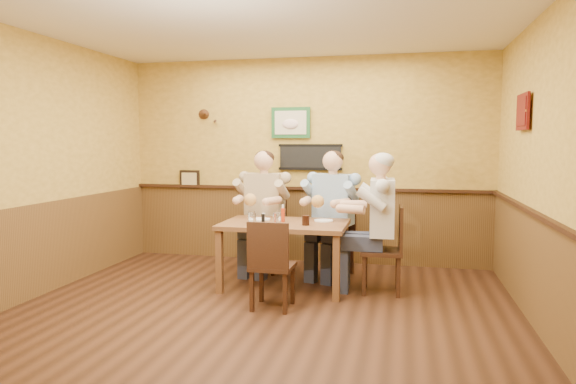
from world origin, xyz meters
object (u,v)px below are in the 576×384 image
diner_tan_shirt (265,218)px  hot_sauce_bottle (283,214)px  salt_shaker (264,217)px  cola_tumbler (306,220)px  chair_right_end (382,249)px  dining_table (285,230)px  pepper_shaker (263,218)px  diner_white_elder (382,230)px  diner_blue_polo (333,220)px  water_glass_mid (277,219)px  chair_back_left (265,234)px  chair_back_right (333,237)px  water_glass_left (252,218)px  chair_near_side (273,264)px

diner_tan_shirt → hot_sauce_bottle: (0.39, -0.65, 0.14)m
salt_shaker → cola_tumbler: bearing=-21.2°
chair_right_end → diner_tan_shirt: size_ratio=0.70×
dining_table → pepper_shaker: bearing=-158.8°
diner_white_elder → pepper_shaker: diner_white_elder is taller
diner_blue_polo → water_glass_mid: 1.01m
diner_tan_shirt → chair_back_left: bearing=0.0°
cola_tumbler → pepper_shaker: bearing=173.0°
diner_tan_shirt → salt_shaker: diner_tan_shirt is taller
diner_white_elder → diner_blue_polo: bearing=-136.6°
hot_sauce_bottle → salt_shaker: hot_sauce_bottle is taller
dining_table → chair_back_right: 0.82m
water_glass_mid → pepper_shaker: 0.23m
water_glass_mid → cola_tumbler: 0.31m
chair_right_end → hot_sauce_bottle: (-1.11, -0.02, 0.36)m
water_glass_left → chair_back_left: bearing=95.8°
dining_table → water_glass_mid: water_glass_mid is taller
chair_right_end → cola_tumbler: bearing=-78.3°
chair_back_left → chair_right_end: chair_back_left is taller
water_glass_left → water_glass_mid: (0.29, -0.04, 0.00)m
dining_table → diner_white_elder: (1.08, 0.05, 0.03)m
chair_right_end → chair_near_side: size_ratio=1.08×
water_glass_left → hot_sauce_bottle: hot_sauce_bottle is taller
chair_near_side → dining_table: bearing=-85.6°
diner_blue_polo → water_glass_mid: size_ratio=10.27×
chair_back_right → chair_near_side: size_ratio=1.09×
salt_shaker → pepper_shaker: size_ratio=0.90×
cola_tumbler → salt_shaker: 0.57m
chair_back_right → hot_sauce_bottle: bearing=-113.2°
chair_near_side → chair_right_end: bearing=-142.2°
dining_table → cola_tumbler: (0.27, -0.15, 0.15)m
diner_tan_shirt → pepper_shaker: (0.19, -0.76, 0.11)m
water_glass_mid → salt_shaker: bearing=129.9°
chair_back_right → chair_right_end: 0.87m
chair_right_end → salt_shaker: 1.38m
chair_right_end → water_glass_mid: 1.20m
chair_near_side → diner_white_elder: 1.32m
diner_tan_shirt → water_glass_mid: (0.38, -0.89, 0.12)m
water_glass_mid → hot_sauce_bottle: 0.24m
chair_back_right → water_glass_mid: bearing=-105.2°
chair_right_end → diner_white_elder: 0.21m
salt_shaker → pepper_shaker: bearing=-76.4°
water_glass_mid → pepper_shaker: water_glass_mid is taller
dining_table → chair_back_left: size_ratio=1.44×
water_glass_left → cola_tumbler: (0.60, 0.03, -0.01)m
water_glass_left → diner_blue_polo: bearing=46.4°
cola_tumbler → chair_right_end: bearing=13.8°
water_glass_mid → cola_tumbler: bearing=11.9°
chair_back_left → pepper_shaker: chair_back_left is taller
chair_back_right → water_glass_mid: size_ratio=7.19×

